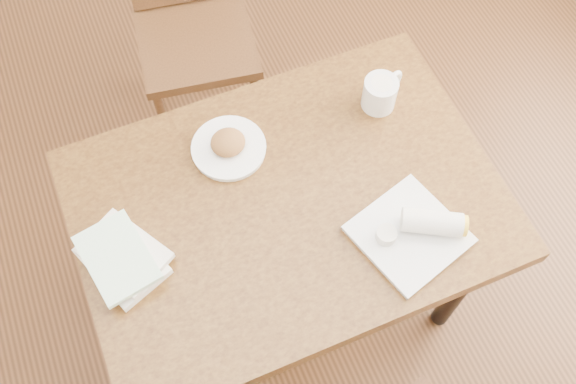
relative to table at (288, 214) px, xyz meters
name	(u,v)px	position (x,y,z in m)	size (l,w,h in m)	color
ground	(288,291)	(0.00, 0.00, -0.67)	(4.00, 5.00, 0.01)	#472814
table	(288,214)	(0.00, 0.00, 0.00)	(1.15, 0.82, 0.75)	brown
chair_far	(190,11)	(0.01, 0.95, -0.12)	(0.48, 0.48, 0.95)	#4A2D15
plate_scone	(229,146)	(-0.09, 0.21, 0.11)	(0.21, 0.21, 0.07)	white
coffee_mug	(381,92)	(0.37, 0.20, 0.14)	(0.14, 0.10, 0.10)	white
plate_burrito	(416,231)	(0.27, -0.22, 0.11)	(0.32, 0.32, 0.09)	white
book_stack	(121,258)	(-0.46, 0.00, 0.12)	(0.24, 0.27, 0.06)	white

